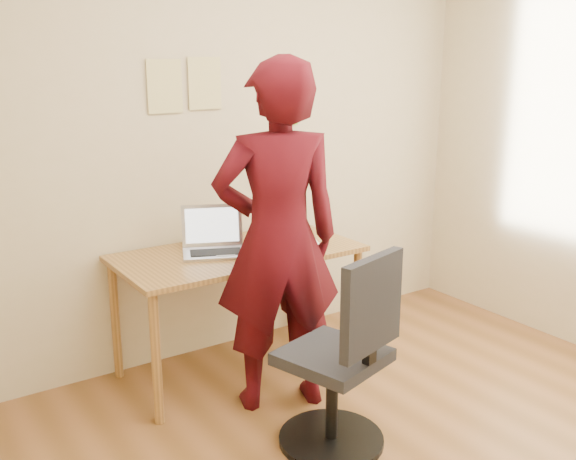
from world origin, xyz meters
TOP-DOWN VIEW (x-y plane):
  - room at (0.00, 0.00)m, footprint 3.58×3.58m
  - desk at (-0.24, 1.38)m, footprint 1.40×0.70m
  - laptop at (-0.37, 1.44)m, footprint 0.45×0.43m
  - paper_sheet at (0.18, 1.35)m, footprint 0.30×0.35m
  - phone at (-0.07, 1.17)m, footprint 0.06×0.11m
  - wall_note_left at (-0.49, 1.74)m, footprint 0.21×0.00m
  - wall_note_mid at (-0.24, 1.74)m, footprint 0.21×0.00m
  - wall_note_right at (0.33, 1.74)m, footprint 0.18×0.00m
  - office_chair at (-0.24, 0.39)m, footprint 0.54×0.55m
  - person at (-0.26, 0.93)m, footprint 0.77×0.63m

SIDE VIEW (x-z plane):
  - office_chair at x=-0.24m, z-range -0.07..0.91m
  - desk at x=-0.24m, z-range 0.28..1.02m
  - paper_sheet at x=0.18m, z-range 0.74..0.74m
  - phone at x=-0.07m, z-range 0.74..0.75m
  - laptop at x=-0.37m, z-range 0.67..0.92m
  - person at x=-0.26m, z-range 0.00..1.83m
  - room at x=0.00m, z-range -0.04..2.74m
  - wall_note_right at x=0.33m, z-range 1.40..1.64m
  - wall_note_left at x=-0.49m, z-range 1.51..1.81m
  - wall_note_mid at x=-0.24m, z-range 1.52..1.82m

